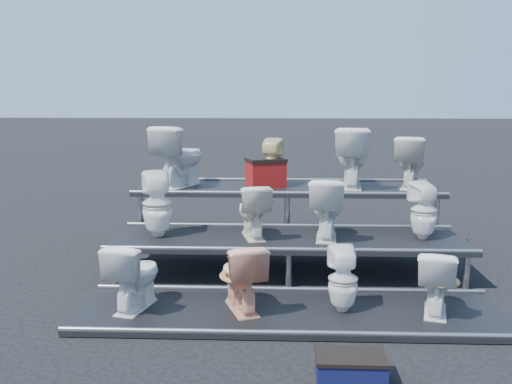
{
  "coord_description": "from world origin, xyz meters",
  "views": [
    {
      "loc": [
        -0.12,
        -6.66,
        2.2
      ],
      "look_at": [
        -0.39,
        0.1,
        0.99
      ],
      "focal_mm": 40.0,
      "sensor_mm": 36.0,
      "label": 1
    }
  ],
  "objects_px": {
    "toilet_6": "(326,208)",
    "toilet_9": "(271,163)",
    "toilet_1": "(241,276)",
    "toilet_7": "(424,211)",
    "toilet_8": "(180,156)",
    "toilet_2": "(343,279)",
    "step_stool": "(351,370)",
    "toilet_5": "(253,211)",
    "toilet_0": "(135,275)",
    "toilet_11": "(411,162)",
    "red_crate": "(266,174)",
    "toilet_10": "(352,157)",
    "toilet_3": "(436,281)",
    "toilet_4": "(157,204)"
  },
  "relations": [
    {
      "from": "toilet_6",
      "to": "toilet_10",
      "type": "bearing_deg",
      "value": -103.69
    },
    {
      "from": "toilet_7",
      "to": "toilet_9",
      "type": "distance_m",
      "value": 2.27
    },
    {
      "from": "toilet_3",
      "to": "toilet_9",
      "type": "bearing_deg",
      "value": -42.64
    },
    {
      "from": "toilet_10",
      "to": "toilet_1",
      "type": "bearing_deg",
      "value": 68.8
    },
    {
      "from": "toilet_6",
      "to": "toilet_7",
      "type": "bearing_deg",
      "value": -174.67
    },
    {
      "from": "toilet_5",
      "to": "toilet_6",
      "type": "height_order",
      "value": "toilet_6"
    },
    {
      "from": "toilet_0",
      "to": "toilet_9",
      "type": "xyz_separation_m",
      "value": [
        1.32,
        2.6,
        0.8
      ]
    },
    {
      "from": "toilet_3",
      "to": "toilet_6",
      "type": "xyz_separation_m",
      "value": [
        -0.97,
        1.3,
        0.45
      ]
    },
    {
      "from": "toilet_2",
      "to": "toilet_9",
      "type": "height_order",
      "value": "toilet_9"
    },
    {
      "from": "toilet_0",
      "to": "toilet_2",
      "type": "distance_m",
      "value": 2.06
    },
    {
      "from": "toilet_1",
      "to": "red_crate",
      "type": "distance_m",
      "value": 2.69
    },
    {
      "from": "toilet_8",
      "to": "toilet_7",
      "type": "bearing_deg",
      "value": -177.71
    },
    {
      "from": "toilet_1",
      "to": "toilet_7",
      "type": "distance_m",
      "value": 2.49
    },
    {
      "from": "toilet_5",
      "to": "toilet_4",
      "type": "bearing_deg",
      "value": -13.6
    },
    {
      "from": "toilet_8",
      "to": "toilet_11",
      "type": "relative_size",
      "value": 1.18
    },
    {
      "from": "toilet_11",
      "to": "red_crate",
      "type": "relative_size",
      "value": 1.47
    },
    {
      "from": "toilet_5",
      "to": "toilet_11",
      "type": "distance_m",
      "value": 2.55
    },
    {
      "from": "toilet_5",
      "to": "red_crate",
      "type": "relative_size",
      "value": 1.32
    },
    {
      "from": "toilet_1",
      "to": "toilet_5",
      "type": "xyz_separation_m",
      "value": [
        0.06,
        1.3,
        0.38
      ]
    },
    {
      "from": "toilet_10",
      "to": "step_stool",
      "type": "xyz_separation_m",
      "value": [
        -0.46,
        -3.88,
        -1.19
      ]
    },
    {
      "from": "toilet_0",
      "to": "toilet_2",
      "type": "height_order",
      "value": "toilet_0"
    },
    {
      "from": "toilet_11",
      "to": "toilet_6",
      "type": "bearing_deg",
      "value": 64.13
    },
    {
      "from": "toilet_6",
      "to": "red_crate",
      "type": "height_order",
      "value": "red_crate"
    },
    {
      "from": "step_stool",
      "to": "toilet_5",
      "type": "bearing_deg",
      "value": 108.99
    },
    {
      "from": "toilet_0",
      "to": "toilet_9",
      "type": "bearing_deg",
      "value": -101.89
    },
    {
      "from": "toilet_2",
      "to": "toilet_6",
      "type": "distance_m",
      "value": 1.38
    },
    {
      "from": "toilet_6",
      "to": "toilet_2",
      "type": "bearing_deg",
      "value": 98.26
    },
    {
      "from": "red_crate",
      "to": "step_stool",
      "type": "xyz_separation_m",
      "value": [
        0.74,
        -3.89,
        -0.94
      ]
    },
    {
      "from": "toilet_5",
      "to": "red_crate",
      "type": "bearing_deg",
      "value": -108.99
    },
    {
      "from": "toilet_3",
      "to": "red_crate",
      "type": "height_order",
      "value": "red_crate"
    },
    {
      "from": "toilet_4",
      "to": "toilet_2",
      "type": "bearing_deg",
      "value": 131.27
    },
    {
      "from": "toilet_2",
      "to": "toilet_9",
      "type": "xyz_separation_m",
      "value": [
        -0.74,
        2.6,
        0.82
      ]
    },
    {
      "from": "toilet_6",
      "to": "toilet_9",
      "type": "relative_size",
      "value": 1.08
    },
    {
      "from": "toilet_4",
      "to": "step_stool",
      "type": "bearing_deg",
      "value": 111.14
    },
    {
      "from": "toilet_9",
      "to": "toilet_0",
      "type": "bearing_deg",
      "value": 77.32
    },
    {
      "from": "toilet_0",
      "to": "toilet_6",
      "type": "bearing_deg",
      "value": -131.89
    },
    {
      "from": "toilet_10",
      "to": "red_crate",
      "type": "bearing_deg",
      "value": 6.35
    },
    {
      "from": "toilet_0",
      "to": "toilet_9",
      "type": "relative_size",
      "value": 1.0
    },
    {
      "from": "toilet_11",
      "to": "step_stool",
      "type": "xyz_separation_m",
      "value": [
        -1.28,
        -3.88,
        -1.13
      ]
    },
    {
      "from": "toilet_7",
      "to": "toilet_8",
      "type": "bearing_deg",
      "value": -41.81
    },
    {
      "from": "toilet_5",
      "to": "toilet_8",
      "type": "relative_size",
      "value": 0.76
    },
    {
      "from": "toilet_3",
      "to": "toilet_8",
      "type": "distance_m",
      "value": 4.03
    },
    {
      "from": "toilet_1",
      "to": "toilet_10",
      "type": "relative_size",
      "value": 0.81
    },
    {
      "from": "toilet_8",
      "to": "toilet_11",
      "type": "xyz_separation_m",
      "value": [
        3.24,
        0.0,
        -0.07
      ]
    },
    {
      "from": "toilet_1",
      "to": "toilet_9",
      "type": "relative_size",
      "value": 1.01
    },
    {
      "from": "toilet_6",
      "to": "toilet_0",
      "type": "bearing_deg",
      "value": 38.49
    },
    {
      "from": "toilet_9",
      "to": "red_crate",
      "type": "distance_m",
      "value": 0.18
    },
    {
      "from": "toilet_0",
      "to": "toilet_6",
      "type": "xyz_separation_m",
      "value": [
        1.99,
        1.3,
        0.43
      ]
    },
    {
      "from": "toilet_0",
      "to": "toilet_11",
      "type": "height_order",
      "value": "toilet_11"
    },
    {
      "from": "toilet_0",
      "to": "toilet_10",
      "type": "height_order",
      "value": "toilet_10"
    }
  ]
}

